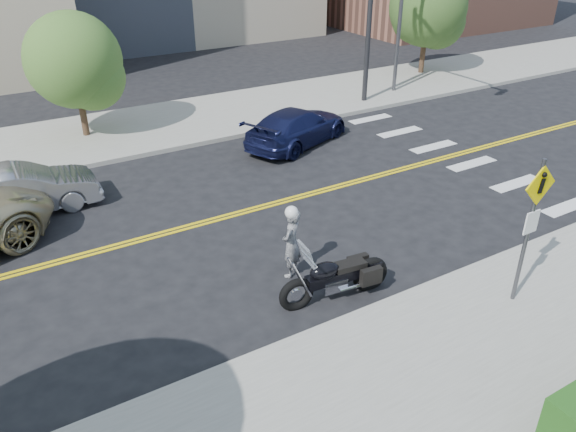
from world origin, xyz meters
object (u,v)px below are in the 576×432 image
Objects in this scene: pedestrian_sign at (531,219)px; motorcycle at (336,268)px; motorcyclist at (291,241)px; parked_car_silver at (21,191)px; parked_car_blue at (297,127)px.

pedestrian_sign reaches higher than motorcycle.
motorcyclist reaches higher than parked_car_silver.
motorcyclist is at bearing 135.26° from pedestrian_sign.
parked_car_silver is (-4.81, 7.20, -0.09)m from motorcycle.
parked_car_blue is at bearing 84.16° from pedestrian_sign.
parked_car_silver is at bearing -89.47° from motorcyclist.
parked_car_blue is (3.91, 7.78, -0.10)m from motorcycle.
parked_car_silver is 8.73m from parked_car_blue.
motorcyclist reaches higher than motorcycle.
motorcyclist is at bearing 111.98° from motorcycle.
motorcyclist is 0.71× the size of motorcycle.
pedestrian_sign is 1.80× the size of motorcyclist.
motorcycle is 8.66m from parked_car_silver.
motorcyclist is 1.22m from motorcycle.
motorcycle is at bearing -145.19° from parked_car_silver.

